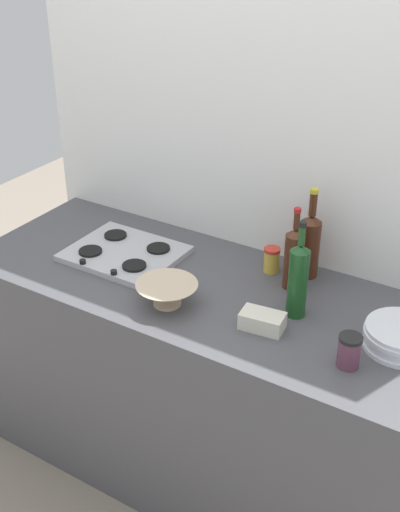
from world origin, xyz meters
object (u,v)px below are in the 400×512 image
object	(u,v)px
condiment_jar_front	(272,260)
condiment_jar_rear	(349,351)
wine_bottle_mid_right	(309,244)
mixing_bowl	(167,293)
wine_bottle_leftmost	(298,279)
butter_dish	(262,321)
stovetop_hob	(125,253)
wine_bottle_mid_left	(294,257)

from	to	relation	value
condiment_jar_front	condiment_jar_rear	bearing A→B (deg)	-40.66
condiment_jar_rear	wine_bottle_mid_right	bearing A→B (deg)	126.76
condiment_jar_front	condiment_jar_rear	distance (m)	0.58
mixing_bowl	condiment_jar_front	xyz separation A→B (m)	(0.21, 0.39, 0.00)
wine_bottle_leftmost	wine_bottle_mid_right	bearing A→B (deg)	105.24
butter_dish	wine_bottle_mid_right	bearing A→B (deg)	91.70
stovetop_hob	condiment_jar_front	size ratio (longest dim) A/B	4.37
mixing_bowl	butter_dish	distance (m)	0.35
wine_bottle_mid_right	condiment_jar_front	size ratio (longest dim) A/B	3.60
wine_bottle_mid_right	butter_dish	world-z (taller)	wine_bottle_mid_right
wine_bottle_mid_left	condiment_jar_rear	bearing A→B (deg)	-44.12
wine_bottle_leftmost	condiment_jar_front	distance (m)	0.30
stovetop_hob	wine_bottle_mid_right	distance (m)	0.72
wine_bottle_leftmost	condiment_jar_front	world-z (taller)	wine_bottle_leftmost
stovetop_hob	mixing_bowl	xyz separation A→B (m)	(0.33, -0.19, 0.03)
wine_bottle_mid_right	butter_dish	distance (m)	0.40
stovetop_hob	mixing_bowl	distance (m)	0.38
butter_dish	condiment_jar_rear	world-z (taller)	condiment_jar_rear
stovetop_hob	condiment_jar_front	world-z (taller)	condiment_jar_front
condiment_jar_front	condiment_jar_rear	size ratio (longest dim) A/B	0.91
butter_dish	condiment_jar_rear	distance (m)	0.31
wine_bottle_leftmost	condiment_jar_rear	bearing A→B (deg)	-33.90
stovetop_hob	wine_bottle_mid_left	xyz separation A→B (m)	(0.65, 0.14, 0.11)
stovetop_hob	wine_bottle_mid_right	size ratio (longest dim) A/B	1.21
wine_bottle_leftmost	wine_bottle_mid_left	xyz separation A→B (m)	(-0.08, 0.16, -0.02)
butter_dish	condiment_jar_front	size ratio (longest dim) A/B	1.47
wine_bottle_leftmost	condiment_jar_front	bearing A→B (deg)	132.42
wine_bottle_mid_right	wine_bottle_mid_left	bearing A→B (deg)	-97.64
mixing_bowl	condiment_jar_rear	world-z (taller)	condiment_jar_rear
wine_bottle_mid_left	condiment_jar_rear	size ratio (longest dim) A/B	2.93
mixing_bowl	condiment_jar_rear	distance (m)	0.65
stovetop_hob	butter_dish	xyz separation A→B (m)	(0.68, -0.15, 0.02)
wine_bottle_leftmost	mixing_bowl	bearing A→B (deg)	-156.49
wine_bottle_leftmost	butter_dish	xyz separation A→B (m)	(-0.06, -0.13, -0.11)
wine_bottle_mid_left	mixing_bowl	world-z (taller)	wine_bottle_mid_left
wine_bottle_mid_right	condiment_jar_front	xyz separation A→B (m)	(-0.13, -0.04, -0.08)
wine_bottle_mid_left	butter_dish	size ratio (longest dim) A/B	2.19
wine_bottle_mid_left	butter_dish	world-z (taller)	wine_bottle_mid_left
wine_bottle_mid_left	condiment_jar_rear	distance (m)	0.47
stovetop_hob	condiment_jar_rear	distance (m)	1.00
wine_bottle_leftmost	butter_dish	distance (m)	0.18
mixing_bowl	condiment_jar_front	distance (m)	0.44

